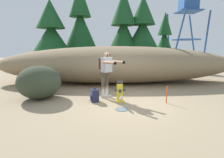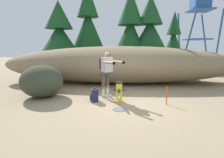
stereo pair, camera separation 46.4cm
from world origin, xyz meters
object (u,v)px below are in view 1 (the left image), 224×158
object	(u,v)px
boulder_mid	(39,82)
survey_stake	(167,95)
fire_hydrant	(120,91)
watchtower	(189,3)
spare_backpack	(95,96)
boulder_large	(40,86)
utility_worker	(106,69)

from	to	relation	value
boulder_mid	survey_stake	bearing A→B (deg)	-9.69
fire_hydrant	survey_stake	bearing A→B (deg)	-8.96
boulder_mid	watchtower	bearing A→B (deg)	47.58
spare_backpack	boulder_large	xyz separation A→B (m)	(-2.36, 1.36, 0.07)
utility_worker	survey_stake	xyz separation A→B (m)	(2.03, -0.74, -0.78)
utility_worker	spare_backpack	size ratio (longest dim) A/B	3.61
boulder_large	fire_hydrant	bearing A→B (deg)	-23.24
watchtower	survey_stake	bearing A→B (deg)	-116.34
boulder_large	survey_stake	xyz separation A→B (m)	(4.81, -1.64, 0.01)
boulder_large	boulder_mid	world-z (taller)	boulder_mid
utility_worker	spare_backpack	world-z (taller)	utility_worker
fire_hydrant	boulder_mid	distance (m)	2.98
fire_hydrant	watchtower	xyz separation A→B (m)	(7.74, 12.19, 5.80)
boulder_large	survey_stake	world-z (taller)	survey_stake
fire_hydrant	survey_stake	size ratio (longest dim) A/B	1.33
fire_hydrant	boulder_large	bearing A→B (deg)	156.76
spare_backpack	utility_worker	bearing A→B (deg)	-141.59
spare_backpack	survey_stake	distance (m)	2.47
fire_hydrant	spare_backpack	world-z (taller)	fire_hydrant
fire_hydrant	boulder_mid	world-z (taller)	boulder_mid
fire_hydrant	utility_worker	world-z (taller)	utility_worker
utility_worker	survey_stake	world-z (taller)	utility_worker
survey_stake	boulder_large	bearing A→B (deg)	161.20
spare_backpack	boulder_mid	distance (m)	2.15
spare_backpack	boulder_large	distance (m)	2.72
watchtower	survey_stake	size ratio (longest dim) A/B	13.84
spare_backpack	watchtower	bearing A→B (deg)	-135.15
watchtower	survey_stake	world-z (taller)	watchtower
fire_hydrant	utility_worker	size ratio (longest dim) A/B	0.47
utility_worker	fire_hydrant	bearing A→B (deg)	-0.25
survey_stake	watchtower	bearing A→B (deg)	63.66
boulder_mid	watchtower	xyz separation A→B (m)	(10.66, 11.67, 5.56)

